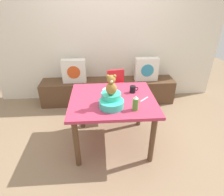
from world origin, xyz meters
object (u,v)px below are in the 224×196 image
dining_table (113,105)px  infant_seat_teal (111,101)px  pillow_floral_right (147,69)px  dinner_plate_near (109,90)px  pillow_floral_left (74,71)px  ketchup_bottle (136,103)px  coffee_mug (133,89)px  teddy_bear (111,85)px  highchair (117,87)px

dining_table → infant_seat_teal: 0.27m
pillow_floral_right → dinner_plate_near: (-0.77, -0.98, 0.07)m
pillow_floral_left → dinner_plate_near: pillow_floral_left is taller
pillow_floral_left → ketchup_bottle: 1.76m
pillow_floral_left → coffee_mug: 1.41m
pillow_floral_right → dinner_plate_near: bearing=-128.1°
teddy_bear → ketchup_bottle: bearing=-20.5°
dining_table → infant_seat_teal: size_ratio=3.38×
pillow_floral_left → coffee_mug: (0.93, -1.06, 0.11)m
pillow_floral_left → coffee_mug: bearing=-48.8°
pillow_floral_left → ketchup_bottle: size_ratio=2.38×
teddy_bear → ketchup_bottle: (0.27, -0.10, -0.19)m
dining_table → dinner_plate_near: size_ratio=5.57×
pillow_floral_left → dinner_plate_near: size_ratio=2.20×
highchair → teddy_bear: 1.12m
coffee_mug → teddy_bear: bearing=-132.8°
dining_table → dinner_plate_near: (-0.03, 0.24, 0.11)m
coffee_mug → dinner_plate_near: coffee_mug is taller
teddy_bear → dinner_plate_near: 0.51m
pillow_floral_left → teddy_bear: (0.61, -1.41, 0.34)m
pillow_floral_right → teddy_bear: size_ratio=1.76×
coffee_mug → dinner_plate_near: 0.33m
pillow_floral_right → ketchup_bottle: (-0.50, -1.51, 0.15)m
infant_seat_teal → coffee_mug: size_ratio=2.75×
pillow_floral_right → pillow_floral_left: bearing=180.0°
ketchup_bottle → dining_table: bearing=129.7°
dinner_plate_near → ketchup_bottle: bearing=-62.8°
pillow_floral_left → dining_table: pillow_floral_left is taller
highchair → infant_seat_teal: infant_seat_teal is taller
pillow_floral_right → infant_seat_teal: (-0.77, -1.41, 0.13)m
ketchup_bottle → dinner_plate_near: ketchup_bottle is taller
infant_seat_teal → teddy_bear: 0.21m
highchair → coffee_mug: bearing=-76.6°
highchair → infant_seat_teal: size_ratio=2.39×
highchair → infant_seat_teal: bearing=-99.6°
pillow_floral_left → pillow_floral_right: same height
pillow_floral_left → infant_seat_teal: bearing=-66.7°
dining_table → teddy_bear: teddy_bear is taller
teddy_bear → ketchup_bottle: teddy_bear is taller
dining_table → highchair: (0.14, 0.80, -0.11)m
teddy_bear → coffee_mug: 0.53m
ketchup_bottle → coffee_mug: 0.46m
coffee_mug → pillow_floral_right: bearing=67.0°
highchair → teddy_bear: size_ratio=3.16×
infant_seat_teal → coffee_mug: 0.47m
pillow_floral_left → highchair: 0.89m
dining_table → ketchup_bottle: ketchup_bottle is taller
dining_table → ketchup_bottle: (0.25, -0.30, 0.20)m
pillow_floral_right → coffee_mug: size_ratio=3.67×
teddy_bear → pillow_floral_right: bearing=61.3°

